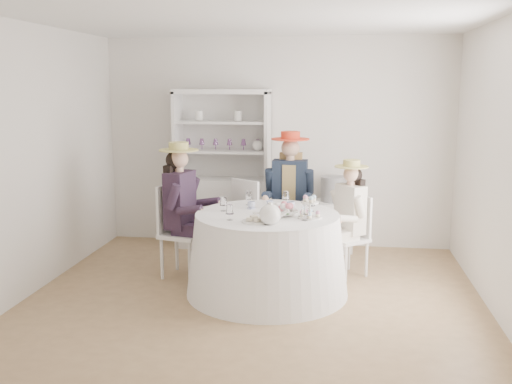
# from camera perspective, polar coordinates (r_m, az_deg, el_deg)

# --- Properties ---
(ground) EXTENTS (4.50, 4.50, 0.00)m
(ground) POSITION_cam_1_polar(r_m,az_deg,el_deg) (5.83, -0.14, -10.38)
(ground) COLOR olive
(ground) RESTS_ON ground
(ceiling) EXTENTS (4.50, 4.50, 0.00)m
(ceiling) POSITION_cam_1_polar(r_m,az_deg,el_deg) (5.47, -0.16, 17.04)
(ceiling) COLOR white
(ceiling) RESTS_ON wall_back
(wall_back) EXTENTS (4.50, 0.00, 4.50)m
(wall_back) POSITION_cam_1_polar(r_m,az_deg,el_deg) (7.46, 2.10, 4.95)
(wall_back) COLOR silver
(wall_back) RESTS_ON ground
(wall_front) EXTENTS (4.50, 0.00, 4.50)m
(wall_front) POSITION_cam_1_polar(r_m,az_deg,el_deg) (3.55, -4.88, -1.47)
(wall_front) COLOR silver
(wall_front) RESTS_ON ground
(wall_left) EXTENTS (0.00, 4.50, 4.50)m
(wall_left) POSITION_cam_1_polar(r_m,az_deg,el_deg) (6.22, -21.13, 3.10)
(wall_left) COLOR silver
(wall_left) RESTS_ON ground
(wall_right) EXTENTS (0.00, 4.50, 4.50)m
(wall_right) POSITION_cam_1_polar(r_m,az_deg,el_deg) (5.62, 23.20, 2.21)
(wall_right) COLOR silver
(wall_right) RESTS_ON ground
(tea_table) EXTENTS (1.64, 1.64, 0.83)m
(tea_table) POSITION_cam_1_polar(r_m,az_deg,el_deg) (5.80, 1.12, -6.17)
(tea_table) COLOR white
(tea_table) RESTS_ON ground
(hutch) EXTENTS (1.29, 0.68, 2.04)m
(hutch) POSITION_cam_1_polar(r_m,az_deg,el_deg) (7.42, -3.27, 0.04)
(hutch) COLOR silver
(hutch) RESTS_ON ground
(side_table) EXTENTS (0.52, 0.52, 0.65)m
(side_table) POSITION_cam_1_polar(r_m,az_deg,el_deg) (7.33, 7.65, -3.39)
(side_table) COLOR silver
(side_table) RESTS_ON ground
(hatbox) EXTENTS (0.38, 0.38, 0.31)m
(hatbox) POSITION_cam_1_polar(r_m,az_deg,el_deg) (7.23, 7.74, 0.32)
(hatbox) COLOR black
(hatbox) RESTS_ON side_table
(guest_left) EXTENTS (0.59, 0.56, 1.49)m
(guest_left) POSITION_cam_1_polar(r_m,az_deg,el_deg) (6.24, -7.40, -1.00)
(guest_left) COLOR silver
(guest_left) RESTS_ON ground
(guest_mid) EXTENTS (0.56, 0.59, 1.56)m
(guest_mid) POSITION_cam_1_polar(r_m,az_deg,el_deg) (6.69, 3.38, 0.25)
(guest_mid) COLOR silver
(guest_mid) RESTS_ON ground
(guest_right) EXTENTS (0.56, 0.54, 1.30)m
(guest_right) POSITION_cam_1_polar(r_m,az_deg,el_deg) (6.32, 9.24, -1.91)
(guest_right) COLOR silver
(guest_right) RESTS_ON ground
(spare_chair) EXTENTS (0.59, 0.59, 1.03)m
(spare_chair) POSITION_cam_1_polar(r_m,az_deg,el_deg) (6.65, -0.42, -2.72)
(spare_chair) COLOR silver
(spare_chair) RESTS_ON ground
(teacup_a) EXTENTS (0.09, 0.09, 0.06)m
(teacup_a) POSITION_cam_1_polar(r_m,az_deg,el_deg) (5.91, -0.47, -1.37)
(teacup_a) COLOR white
(teacup_a) RESTS_ON tea_table
(teacup_b) EXTENTS (0.09, 0.09, 0.07)m
(teacup_b) POSITION_cam_1_polar(r_m,az_deg,el_deg) (5.95, 1.39, -1.27)
(teacup_b) COLOR white
(teacup_b) RESTS_ON tea_table
(teacup_c) EXTENTS (0.12, 0.12, 0.07)m
(teacup_c) POSITION_cam_1_polar(r_m,az_deg,el_deg) (5.88, 3.48, -1.41)
(teacup_c) COLOR white
(teacup_c) RESTS_ON tea_table
(flower_bowl) EXTENTS (0.30, 0.30, 0.06)m
(flower_bowl) POSITION_cam_1_polar(r_m,az_deg,el_deg) (5.59, 3.01, -2.14)
(flower_bowl) COLOR white
(flower_bowl) RESTS_ON tea_table
(flower_arrangement) EXTENTS (0.17, 0.17, 0.06)m
(flower_arrangement) POSITION_cam_1_polar(r_m,az_deg,el_deg) (5.57, 2.92, -1.61)
(flower_arrangement) COLOR #E67385
(flower_arrangement) RESTS_ON tea_table
(table_teapot) EXTENTS (0.28, 0.20, 0.21)m
(table_teapot) POSITION_cam_1_polar(r_m,az_deg,el_deg) (5.26, 1.45, -2.26)
(table_teapot) COLOR white
(table_teapot) RESTS_ON tea_table
(sandwich_plate) EXTENTS (0.25, 0.25, 0.06)m
(sandwich_plate) POSITION_cam_1_polar(r_m,az_deg,el_deg) (5.35, -0.11, -2.87)
(sandwich_plate) COLOR white
(sandwich_plate) RESTS_ON tea_table
(cupcake_stand) EXTENTS (0.23, 0.23, 0.21)m
(cupcake_stand) POSITION_cam_1_polar(r_m,az_deg,el_deg) (5.52, 5.41, -1.80)
(cupcake_stand) COLOR white
(cupcake_stand) RESTS_ON tea_table
(stemware_set) EXTENTS (0.96, 0.97, 0.15)m
(stemware_set) POSITION_cam_1_polar(r_m,az_deg,el_deg) (5.68, 1.14, -1.43)
(stemware_set) COLOR white
(stemware_set) RESTS_ON tea_table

